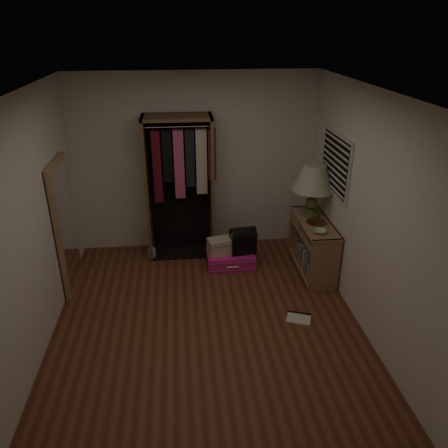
{
  "coord_description": "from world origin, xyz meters",
  "views": [
    {
      "loc": [
        -0.25,
        -4.15,
        3.19
      ],
      "look_at": [
        0.3,
        0.95,
        0.8
      ],
      "focal_mm": 35.0,
      "sensor_mm": 36.0,
      "label": 1
    }
  ],
  "objects_px": {
    "black_bag": "(243,240)",
    "floor_mirror": "(65,226)",
    "console_bookshelf": "(313,244)",
    "open_wardrobe": "(181,175)",
    "pink_suitcase": "(230,259)",
    "table_lamp": "(314,179)",
    "train_case": "(220,246)",
    "white_jug": "(152,253)"
  },
  "relations": [
    {
      "from": "floor_mirror",
      "to": "table_lamp",
      "type": "bearing_deg",
      "value": 3.99
    },
    {
      "from": "console_bookshelf",
      "to": "black_bag",
      "type": "relative_size",
      "value": 2.93
    },
    {
      "from": "table_lamp",
      "to": "white_jug",
      "type": "relative_size",
      "value": 3.96
    },
    {
      "from": "black_bag",
      "to": "white_jug",
      "type": "distance_m",
      "value": 1.38
    },
    {
      "from": "black_bag",
      "to": "pink_suitcase",
      "type": "bearing_deg",
      "value": 170.25
    },
    {
      "from": "open_wardrobe",
      "to": "table_lamp",
      "type": "xyz_separation_m",
      "value": [
        1.77,
        -0.55,
        0.06
      ]
    },
    {
      "from": "table_lamp",
      "to": "floor_mirror",
      "type": "bearing_deg",
      "value": -176.01
    },
    {
      "from": "open_wardrobe",
      "to": "white_jug",
      "type": "height_order",
      "value": "open_wardrobe"
    },
    {
      "from": "floor_mirror",
      "to": "console_bookshelf",
      "type": "bearing_deg",
      "value": 0.35
    },
    {
      "from": "train_case",
      "to": "open_wardrobe",
      "type": "bearing_deg",
      "value": 121.1
    },
    {
      "from": "open_wardrobe",
      "to": "white_jug",
      "type": "relative_size",
      "value": 11.26
    },
    {
      "from": "floor_mirror",
      "to": "table_lamp",
      "type": "relative_size",
      "value": 2.36
    },
    {
      "from": "black_bag",
      "to": "white_jug",
      "type": "relative_size",
      "value": 2.1
    },
    {
      "from": "black_bag",
      "to": "table_lamp",
      "type": "relative_size",
      "value": 0.53
    },
    {
      "from": "floor_mirror",
      "to": "pink_suitcase",
      "type": "relative_size",
      "value": 2.49
    },
    {
      "from": "open_wardrobe",
      "to": "floor_mirror",
      "type": "bearing_deg",
      "value": -152.41
    },
    {
      "from": "train_case",
      "to": "pink_suitcase",
      "type": "bearing_deg",
      "value": -7.65
    },
    {
      "from": "console_bookshelf",
      "to": "open_wardrobe",
      "type": "distance_m",
      "value": 2.08
    },
    {
      "from": "floor_mirror",
      "to": "black_bag",
      "type": "relative_size",
      "value": 4.45
    },
    {
      "from": "pink_suitcase",
      "to": "white_jug",
      "type": "distance_m",
      "value": 1.18
    },
    {
      "from": "floor_mirror",
      "to": "black_bag",
      "type": "distance_m",
      "value": 2.36
    },
    {
      "from": "console_bookshelf",
      "to": "open_wardrobe",
      "type": "xyz_separation_m",
      "value": [
        -1.77,
        0.75,
        0.81
      ]
    },
    {
      "from": "floor_mirror",
      "to": "table_lamp",
      "type": "xyz_separation_m",
      "value": [
        3.24,
        0.23,
        0.43
      ]
    },
    {
      "from": "open_wardrobe",
      "to": "white_jug",
      "type": "xyz_separation_m",
      "value": [
        -0.47,
        -0.17,
        -1.14
      ]
    },
    {
      "from": "black_bag",
      "to": "floor_mirror",
      "type": "bearing_deg",
      "value": 179.1
    },
    {
      "from": "console_bookshelf",
      "to": "train_case",
      "type": "relative_size",
      "value": 3.02
    },
    {
      "from": "open_wardrobe",
      "to": "table_lamp",
      "type": "bearing_deg",
      "value": -17.15
    },
    {
      "from": "console_bookshelf",
      "to": "white_jug",
      "type": "bearing_deg",
      "value": 165.47
    },
    {
      "from": "pink_suitcase",
      "to": "black_bag",
      "type": "bearing_deg",
      "value": -2.77
    },
    {
      "from": "console_bookshelf",
      "to": "train_case",
      "type": "height_order",
      "value": "console_bookshelf"
    },
    {
      "from": "train_case",
      "to": "white_jug",
      "type": "distance_m",
      "value": 1.06
    },
    {
      "from": "open_wardrobe",
      "to": "floor_mirror",
      "type": "relative_size",
      "value": 1.21
    },
    {
      "from": "console_bookshelf",
      "to": "train_case",
      "type": "bearing_deg",
      "value": 169.81
    },
    {
      "from": "white_jug",
      "to": "train_case",
      "type": "bearing_deg",
      "value": -19.91
    },
    {
      "from": "pink_suitcase",
      "to": "train_case",
      "type": "bearing_deg",
      "value": -175.26
    },
    {
      "from": "train_case",
      "to": "table_lamp",
      "type": "distance_m",
      "value": 1.59
    },
    {
      "from": "table_lamp",
      "to": "white_jug",
      "type": "distance_m",
      "value": 2.57
    },
    {
      "from": "table_lamp",
      "to": "white_jug",
      "type": "height_order",
      "value": "table_lamp"
    },
    {
      "from": "console_bookshelf",
      "to": "open_wardrobe",
      "type": "height_order",
      "value": "open_wardrobe"
    },
    {
      "from": "pink_suitcase",
      "to": "table_lamp",
      "type": "height_order",
      "value": "table_lamp"
    },
    {
      "from": "open_wardrobe",
      "to": "pink_suitcase",
      "type": "relative_size",
      "value": 3.0
    },
    {
      "from": "train_case",
      "to": "black_bag",
      "type": "xyz_separation_m",
      "value": [
        0.33,
        0.0,
        0.08
      ]
    }
  ]
}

